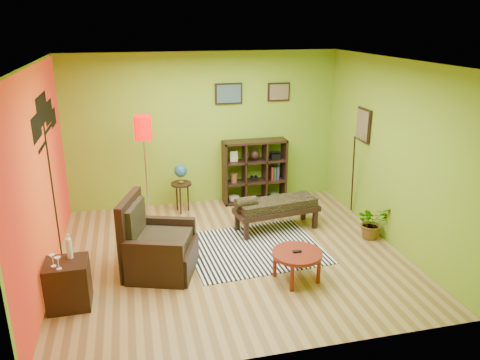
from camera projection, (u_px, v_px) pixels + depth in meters
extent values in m
plane|color=#A8864E|center=(232.00, 255.00, 6.97)|extent=(5.00, 5.00, 0.00)
cube|color=#7CAA25|center=(205.00, 130.00, 8.58)|extent=(5.00, 0.04, 2.80)
cube|color=#7CAA25|center=(282.00, 233.00, 4.45)|extent=(5.00, 0.04, 2.80)
cube|color=#7CAA25|center=(40.00, 178.00, 5.96)|extent=(0.04, 4.50, 2.80)
cube|color=#7CAA25|center=(392.00, 154.00, 7.06)|extent=(0.04, 4.50, 2.80)
cube|color=white|center=(230.00, 62.00, 6.06)|extent=(5.00, 4.50, 0.04)
cube|color=#F54B14|center=(42.00, 178.00, 5.97)|extent=(0.01, 4.45, 2.75)
cube|color=black|center=(53.00, 189.00, 6.59)|extent=(0.01, 0.14, 2.10)
cube|color=black|center=(37.00, 128.00, 5.81)|extent=(0.01, 0.65, 0.32)
cube|color=black|center=(42.00, 109.00, 6.27)|extent=(0.01, 0.85, 0.40)
cube|color=black|center=(49.00, 112.00, 6.77)|extent=(0.01, 0.70, 0.32)
cube|color=black|center=(53.00, 118.00, 7.14)|extent=(0.01, 0.50, 0.26)
cube|color=black|center=(229.00, 94.00, 8.44)|extent=(0.50, 0.03, 0.38)
cube|color=#436969|center=(229.00, 94.00, 8.42)|extent=(0.44, 0.01, 0.32)
cube|color=black|center=(279.00, 92.00, 8.65)|extent=(0.42, 0.03, 0.34)
cube|color=olive|center=(279.00, 92.00, 8.63)|extent=(0.36, 0.01, 0.28)
cube|color=black|center=(364.00, 125.00, 7.80)|extent=(0.03, 0.44, 0.56)
cube|color=olive|center=(362.00, 125.00, 7.80)|extent=(0.01, 0.38, 0.50)
cylinder|color=black|center=(353.00, 175.00, 8.06)|extent=(0.23, 0.34, 1.46)
cone|color=silver|center=(361.00, 135.00, 7.68)|extent=(0.08, 0.09, 0.16)
cube|color=white|center=(255.00, 248.00, 7.16)|extent=(2.10, 1.77, 0.01)
cylinder|color=maroon|center=(297.00, 254.00, 6.18)|extent=(0.67, 0.67, 0.05)
cylinder|color=maroon|center=(301.00, 257.00, 6.52)|extent=(0.05, 0.05, 0.36)
cylinder|color=maroon|center=(275.00, 264.00, 6.33)|extent=(0.05, 0.05, 0.36)
cylinder|color=maroon|center=(319.00, 271.00, 6.17)|extent=(0.05, 0.05, 0.36)
cylinder|color=maroon|center=(292.00, 279.00, 5.98)|extent=(0.05, 0.05, 0.36)
cube|color=black|center=(297.00, 251.00, 6.17)|extent=(0.11, 0.05, 0.02)
cube|color=black|center=(162.00, 258.00, 6.46)|extent=(1.10, 1.09, 0.40)
cube|color=black|center=(131.00, 234.00, 6.38)|extent=(0.37, 0.84, 1.09)
cube|color=black|center=(154.00, 265.00, 6.04)|extent=(0.78, 0.35, 0.63)
cube|color=black|center=(169.00, 237.00, 6.80)|extent=(0.78, 0.35, 0.63)
cube|color=tan|center=(163.00, 241.00, 6.37)|extent=(0.87, 0.86, 0.14)
cube|color=tan|center=(136.00, 221.00, 6.31)|extent=(0.29, 0.63, 0.50)
cube|color=black|center=(68.00, 284.00, 5.65)|extent=(0.50, 0.46, 0.59)
cylinder|color=white|center=(69.00, 248.00, 5.61)|extent=(0.07, 0.07, 0.25)
cylinder|color=white|center=(68.00, 237.00, 5.56)|extent=(0.02, 0.02, 0.07)
cylinder|color=white|center=(54.00, 266.00, 5.45)|extent=(0.06, 0.06, 0.01)
cylinder|color=white|center=(53.00, 262.00, 5.43)|extent=(0.01, 0.01, 0.09)
cone|color=white|center=(52.00, 257.00, 5.41)|extent=(0.07, 0.07, 0.06)
cylinder|color=white|center=(59.00, 269.00, 5.39)|extent=(0.06, 0.06, 0.01)
cylinder|color=white|center=(59.00, 265.00, 5.37)|extent=(0.01, 0.01, 0.09)
cone|color=white|center=(58.00, 260.00, 5.35)|extent=(0.07, 0.07, 0.06)
cylinder|color=silver|center=(149.00, 224.00, 7.98)|extent=(0.28, 0.28, 0.03)
cylinder|color=silver|center=(146.00, 176.00, 7.70)|extent=(0.03, 0.03, 1.75)
cylinder|color=#D20100|center=(143.00, 128.00, 7.43)|extent=(0.27, 0.27, 0.38)
cylinder|color=black|center=(181.00, 184.00, 8.36)|extent=(0.37, 0.37, 0.04)
cylinder|color=black|center=(188.00, 197.00, 8.49)|extent=(0.03, 0.03, 0.52)
cylinder|color=black|center=(177.00, 197.00, 8.51)|extent=(0.03, 0.03, 0.52)
cylinder|color=black|center=(180.00, 201.00, 8.33)|extent=(0.03, 0.03, 0.52)
cylinder|color=gold|center=(181.00, 182.00, 8.34)|extent=(0.09, 0.09, 0.02)
cylinder|color=gold|center=(181.00, 179.00, 8.33)|extent=(0.01, 0.01, 0.09)
sphere|color=#0F329F|center=(181.00, 171.00, 8.27)|extent=(0.23, 0.23, 0.23)
cube|color=black|center=(225.00, 173.00, 8.71)|extent=(0.04, 0.35, 1.20)
cube|color=black|center=(284.00, 169.00, 8.97)|extent=(0.04, 0.35, 1.20)
cube|color=black|center=(254.00, 200.00, 9.03)|extent=(1.20, 0.35, 0.04)
cube|color=black|center=(255.00, 141.00, 8.65)|extent=(1.20, 0.35, 0.04)
cube|color=black|center=(244.00, 172.00, 8.80)|extent=(0.03, 0.33, 1.12)
cube|color=black|center=(265.00, 171.00, 8.88)|extent=(0.03, 0.33, 1.12)
cube|color=black|center=(254.00, 181.00, 8.91)|extent=(1.12, 0.33, 0.03)
cube|color=black|center=(255.00, 161.00, 8.77)|extent=(1.12, 0.33, 0.03)
cylinder|color=beige|center=(234.00, 198.00, 8.92)|extent=(0.20, 0.20, 0.07)
sphere|color=black|center=(255.00, 154.00, 8.73)|extent=(0.20, 0.20, 0.20)
cube|color=black|center=(275.00, 156.00, 8.84)|extent=(0.18, 0.15, 0.10)
cylinder|color=black|center=(252.00, 178.00, 8.87)|extent=(0.06, 0.12, 0.06)
cylinder|color=black|center=(257.00, 178.00, 8.89)|extent=(0.06, 0.12, 0.06)
ellipsoid|color=#384C26|center=(274.00, 194.00, 9.09)|extent=(0.18, 0.18, 0.09)
cylinder|color=brown|center=(234.00, 178.00, 8.78)|extent=(0.12, 0.12, 0.18)
cube|color=beige|center=(234.00, 156.00, 8.65)|extent=(0.14, 0.03, 0.20)
cube|color=maroon|center=(271.00, 173.00, 8.93)|extent=(0.04, 0.18, 0.26)
cube|color=#1E4C1E|center=(274.00, 173.00, 8.94)|extent=(0.04, 0.18, 0.26)
cube|color=navy|center=(277.00, 173.00, 8.96)|extent=(0.04, 0.18, 0.26)
cube|color=black|center=(277.00, 210.00, 7.70)|extent=(1.46, 0.69, 0.08)
cube|color=tan|center=(277.00, 204.00, 7.67)|extent=(1.35, 0.62, 0.14)
cylinder|color=tan|center=(246.00, 202.00, 7.44)|extent=(0.37, 0.23, 0.18)
cube|color=black|center=(303.00, 211.00, 8.16)|extent=(0.08, 0.08, 0.31)
cube|color=black|center=(237.00, 222.00, 7.73)|extent=(0.08, 0.08, 0.31)
cube|color=black|center=(315.00, 220.00, 7.80)|extent=(0.08, 0.08, 0.31)
cube|color=black|center=(246.00, 231.00, 7.38)|extent=(0.08, 0.08, 0.31)
imported|color=#26661E|center=(372.00, 225.00, 7.45)|extent=(0.52, 0.57, 0.42)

